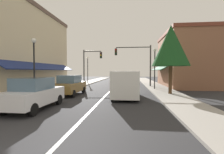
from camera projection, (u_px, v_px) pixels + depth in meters
ground_plane at (114, 87)px, 21.50m from camera, size 80.00×80.00×0.00m
sidewalk_left at (74, 86)px, 22.09m from camera, size 2.60×56.00×0.12m
sidewalk_right at (156, 87)px, 20.90m from camera, size 2.60×56.00×0.12m
lane_center_stripe at (114, 87)px, 21.50m from camera, size 0.14×52.00×0.01m
storefront_left_block at (14, 50)px, 16.41m from camera, size 6.74×14.20×8.61m
storefront_right_block at (184, 60)px, 22.32m from camera, size 6.68×10.20×7.28m
parked_car_nearest_left at (34, 94)px, 9.12m from camera, size 1.85×4.13×1.77m
parked_car_second_left at (70, 85)px, 14.51m from camera, size 1.86×4.14×1.77m
van_in_lane at (126, 83)px, 13.14m from camera, size 2.02×5.19×2.12m
traffic_signal_mast_arm at (138, 59)px, 21.69m from camera, size 4.82×0.50×5.55m
traffic_signal_left_corner at (90, 62)px, 24.35m from camera, size 2.88×0.50×5.31m
street_lamp_left_near at (34, 58)px, 12.34m from camera, size 0.36×0.36×4.63m
street_lamp_right_mid at (155, 62)px, 18.36m from camera, size 0.36×0.36×4.70m
street_lamp_left_far at (88, 65)px, 28.25m from camera, size 0.36×0.36×4.64m
tree_right_near at (171, 46)px, 14.38m from camera, size 3.29×3.29×6.20m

